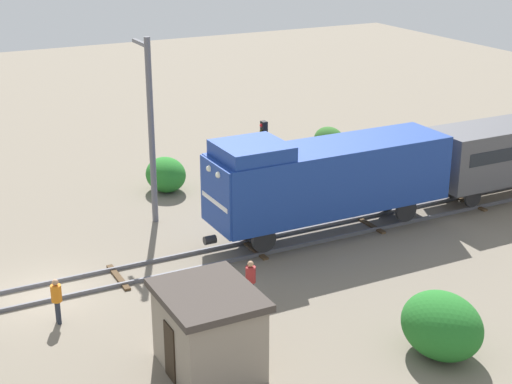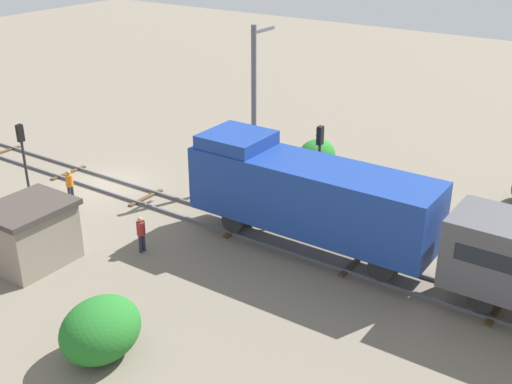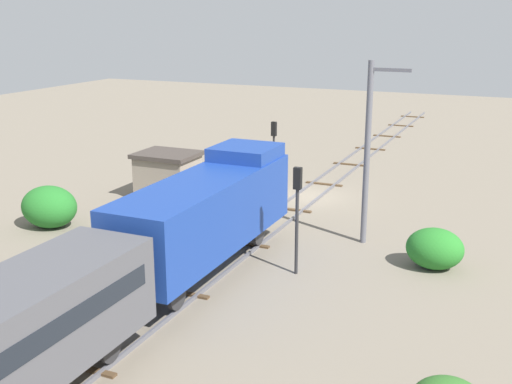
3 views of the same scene
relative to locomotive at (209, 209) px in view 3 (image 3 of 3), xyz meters
The scene contains 12 objects.
ground_plane 12.91m from the locomotive, 90.00° to the right, with size 108.09×108.09×0.00m, color #756B5B.
railway_track 12.89m from the locomotive, 90.00° to the right, with size 2.40×72.06×0.16m.
locomotive is the anchor object (origin of this frame).
traffic_signal_near 15.26m from the locomotive, 77.89° to the right, with size 0.32×0.34×3.94m.
traffic_signal_mid 3.66m from the locomotive, 159.02° to the right, with size 0.32×0.34×4.59m.
worker_near_track 12.92m from the locomotive, 79.19° to the right, with size 0.38×0.38×1.70m.
worker_by_signal 7.42m from the locomotive, 54.34° to the right, with size 0.38×0.38×1.70m.
catenary_mast 8.18m from the locomotive, 129.31° to the right, with size 1.94×0.28×8.57m.
relay_hut 11.81m from the locomotive, 50.23° to the right, with size 3.50×2.90×2.74m.
bush_near 9.77m from the locomotive, 153.74° to the right, with size 2.44×2.00×1.78m, color #257326.
bush_far 10.55m from the locomotive, 10.78° to the right, with size 2.96×2.42×2.15m, color #236D26.
bush_back 18.04m from the locomotive, 65.98° to the right, with size 2.56×2.10×1.86m, color #335F26.
Camera 3 is at (-11.97, 34.92, 10.59)m, focal length 45.00 mm.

